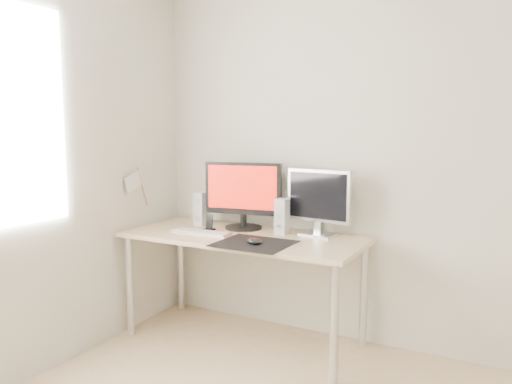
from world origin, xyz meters
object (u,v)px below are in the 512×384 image
(main_monitor, at_px, (243,193))
(speaker_left, at_px, (201,209))
(desk, at_px, (244,246))
(keyboard, at_px, (201,232))
(phone_dock, at_px, (210,225))
(mouse, at_px, (255,241))
(second_monitor, at_px, (319,199))
(speaker_right, at_px, (282,216))

(main_monitor, distance_m, speaker_left, 0.36)
(desk, relative_size, speaker_left, 6.69)
(keyboard, distance_m, phone_dock, 0.11)
(mouse, height_order, speaker_left, speaker_left)
(main_monitor, bearing_deg, second_monitor, 4.64)
(desk, distance_m, phone_dock, 0.30)
(desk, distance_m, keyboard, 0.30)
(mouse, height_order, speaker_right, speaker_right)
(desk, bearing_deg, phone_dock, 177.54)
(mouse, height_order, second_monitor, second_monitor)
(speaker_left, height_order, keyboard, speaker_left)
(speaker_left, distance_m, speaker_right, 0.65)
(speaker_left, relative_size, speaker_right, 1.00)
(mouse, xyz_separation_m, keyboard, (-0.48, 0.13, -0.01))
(second_monitor, relative_size, speaker_left, 1.89)
(main_monitor, relative_size, speaker_right, 2.30)
(speaker_left, xyz_separation_m, phone_dock, (0.16, -0.13, -0.08))
(phone_dock, bearing_deg, speaker_left, 141.09)
(mouse, relative_size, keyboard, 0.25)
(second_monitor, bearing_deg, speaker_right, -163.26)
(phone_dock, bearing_deg, main_monitor, 40.77)
(phone_dock, bearing_deg, second_monitor, 15.36)
(keyboard, bearing_deg, desk, 19.59)
(speaker_left, distance_m, phone_dock, 0.22)
(speaker_left, relative_size, phone_dock, 2.07)
(desk, xyz_separation_m, keyboard, (-0.27, -0.10, 0.09))
(phone_dock, bearing_deg, desk, -2.46)
(main_monitor, height_order, speaker_right, main_monitor)
(mouse, xyz_separation_m, phone_dock, (-0.48, 0.24, 0.01))
(desk, bearing_deg, speaker_left, 162.17)
(speaker_left, bearing_deg, desk, -17.83)
(main_monitor, height_order, speaker_left, main_monitor)
(second_monitor, bearing_deg, phone_dock, -164.64)
(mouse, distance_m, phone_dock, 0.54)
(second_monitor, distance_m, speaker_right, 0.27)
(desk, distance_m, speaker_left, 0.50)
(main_monitor, relative_size, speaker_left, 2.30)
(second_monitor, distance_m, speaker_left, 0.89)
(desk, xyz_separation_m, main_monitor, (-0.10, 0.17, 0.33))
(desk, height_order, main_monitor, main_monitor)
(desk, distance_m, second_monitor, 0.59)
(desk, relative_size, speaker_right, 6.69)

